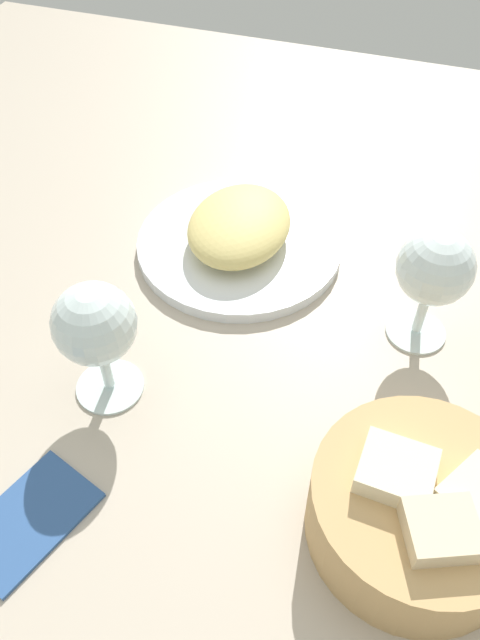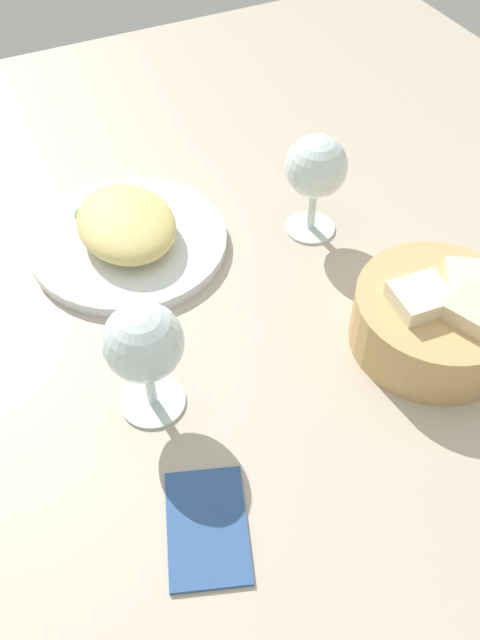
{
  "view_description": "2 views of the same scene",
  "coord_description": "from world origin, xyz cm",
  "px_view_note": "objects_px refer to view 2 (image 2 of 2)",
  "views": [
    {
      "loc": [
        38.52,
        13.26,
        50.95
      ],
      "look_at": [
        0.08,
        0.79,
        5.85
      ],
      "focal_mm": 35.85,
      "sensor_mm": 36.0,
      "label": 1
    },
    {
      "loc": [
        46.73,
        -19.34,
        56.49
      ],
      "look_at": [
        3.88,
        1.26,
        3.28
      ],
      "focal_mm": 38.14,
      "sensor_mm": 36.0,
      "label": 2
    }
  ],
  "objects_px": {
    "bread_basket": "(437,318)",
    "wine_glass_near": "(144,346)",
    "folded_napkin": "(207,526)",
    "plate": "(129,241)",
    "wine_glass_far": "(316,171)"
  },
  "relations": [
    {
      "from": "bread_basket",
      "to": "wine_glass_near",
      "type": "xyz_separation_m",
      "value": [
        -0.05,
        -0.3,
        0.05
      ]
    },
    {
      "from": "wine_glass_near",
      "to": "wine_glass_far",
      "type": "distance_m",
      "value": 0.32
    },
    {
      "from": "plate",
      "to": "wine_glass_far",
      "type": "distance_m",
      "value": 0.24
    },
    {
      "from": "wine_glass_far",
      "to": "folded_napkin",
      "type": "relative_size",
      "value": 1.2
    },
    {
      "from": "plate",
      "to": "folded_napkin",
      "type": "distance_m",
      "value": 0.38
    },
    {
      "from": "bread_basket",
      "to": "plate",
      "type": "bearing_deg",
      "value": -139.81
    },
    {
      "from": "wine_glass_far",
      "to": "folded_napkin",
      "type": "distance_m",
      "value": 0.43
    },
    {
      "from": "bread_basket",
      "to": "wine_glass_near",
      "type": "height_order",
      "value": "wine_glass_near"
    },
    {
      "from": "plate",
      "to": "wine_glass_far",
      "type": "height_order",
      "value": "wine_glass_far"
    },
    {
      "from": "plate",
      "to": "folded_napkin",
      "type": "relative_size",
      "value": 2.19
    },
    {
      "from": "wine_glass_near",
      "to": "plate",
      "type": "bearing_deg",
      "value": 166.14
    },
    {
      "from": "folded_napkin",
      "to": "bread_basket",
      "type": "bearing_deg",
      "value": -53.93
    },
    {
      "from": "bread_basket",
      "to": "wine_glass_near",
      "type": "bearing_deg",
      "value": -100.35
    },
    {
      "from": "wine_glass_near",
      "to": "bread_basket",
      "type": "bearing_deg",
      "value": 79.65
    },
    {
      "from": "bread_basket",
      "to": "folded_napkin",
      "type": "height_order",
      "value": "bread_basket"
    }
  ]
}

